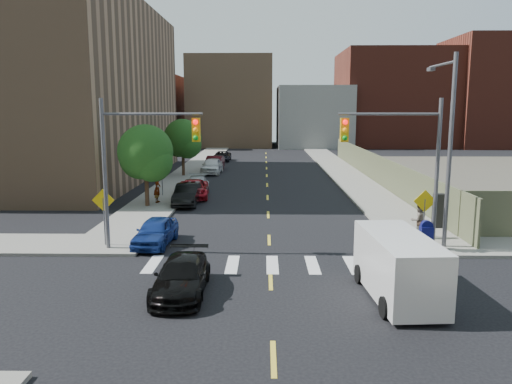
{
  "coord_description": "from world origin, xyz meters",
  "views": [
    {
      "loc": [
        -0.26,
        -16.32,
        6.59
      ],
      "look_at": [
        -0.7,
        10.66,
        2.0
      ],
      "focal_mm": 35.0,
      "sensor_mm": 36.0,
      "label": 1
    }
  ],
  "objects_px": {
    "payphone": "(439,210)",
    "parked_car_silver": "(197,185)",
    "parked_car_blue": "(156,232)",
    "black_sedan": "(182,276)",
    "parked_car_white": "(212,166)",
    "parked_car_black": "(187,194)",
    "pedestrian_east": "(419,220)",
    "parked_car_red": "(193,189)",
    "parked_car_grey": "(222,156)",
    "mailbox": "(426,235)",
    "parked_car_maroon": "(214,163)",
    "cargo_van": "(397,264)",
    "pedestrian_west": "(157,188)"
  },
  "relations": [
    {
      "from": "parked_car_maroon",
      "to": "payphone",
      "type": "relative_size",
      "value": 2.51
    },
    {
      "from": "parked_car_white",
      "to": "payphone",
      "type": "relative_size",
      "value": 2.51
    },
    {
      "from": "parked_car_grey",
      "to": "payphone",
      "type": "distance_m",
      "value": 37.92
    },
    {
      "from": "parked_car_black",
      "to": "parked_car_white",
      "type": "distance_m",
      "value": 16.22
    },
    {
      "from": "parked_car_red",
      "to": "parked_car_grey",
      "type": "distance_m",
      "value": 25.48
    },
    {
      "from": "payphone",
      "to": "parked_car_silver",
      "type": "bearing_deg",
      "value": 135.0
    },
    {
      "from": "parked_car_white",
      "to": "parked_car_maroon",
      "type": "relative_size",
      "value": 1.0
    },
    {
      "from": "parked_car_red",
      "to": "parked_car_grey",
      "type": "height_order",
      "value": "parked_car_red"
    },
    {
      "from": "pedestrian_west",
      "to": "mailbox",
      "type": "bearing_deg",
      "value": -125.88
    },
    {
      "from": "parked_car_black",
      "to": "pedestrian_west",
      "type": "xyz_separation_m",
      "value": [
        -2.07,
        0.1,
        0.4
      ]
    },
    {
      "from": "cargo_van",
      "to": "payphone",
      "type": "height_order",
      "value": "cargo_van"
    },
    {
      "from": "parked_car_black",
      "to": "parked_car_maroon",
      "type": "distance_m",
      "value": 18.64
    },
    {
      "from": "parked_car_black",
      "to": "parked_car_maroon",
      "type": "height_order",
      "value": "parked_car_maroon"
    },
    {
      "from": "black_sedan",
      "to": "mailbox",
      "type": "height_order",
      "value": "mailbox"
    },
    {
      "from": "parked_car_blue",
      "to": "parked_car_red",
      "type": "distance_m",
      "value": 12.75
    },
    {
      "from": "parked_car_grey",
      "to": "mailbox",
      "type": "relative_size",
      "value": 3.27
    },
    {
      "from": "parked_car_silver",
      "to": "parked_car_grey",
      "type": "xyz_separation_m",
      "value": [
        0.0,
        23.2,
        -0.02
      ]
    },
    {
      "from": "parked_car_blue",
      "to": "parked_car_red",
      "type": "height_order",
      "value": "parked_car_blue"
    },
    {
      "from": "parked_car_blue",
      "to": "pedestrian_east",
      "type": "xyz_separation_m",
      "value": [
        12.95,
        1.06,
        0.36
      ]
    },
    {
      "from": "parked_car_blue",
      "to": "parked_car_white",
      "type": "distance_m",
      "value": 26.33
    },
    {
      "from": "pedestrian_east",
      "to": "mailbox",
      "type": "bearing_deg",
      "value": 73.21
    },
    {
      "from": "parked_car_black",
      "to": "pedestrian_east",
      "type": "height_order",
      "value": "pedestrian_east"
    },
    {
      "from": "parked_car_black",
      "to": "mailbox",
      "type": "height_order",
      "value": "mailbox"
    },
    {
      "from": "payphone",
      "to": "pedestrian_west",
      "type": "xyz_separation_m",
      "value": [
        -16.77,
        6.92,
        0.05
      ]
    },
    {
      "from": "parked_car_grey",
      "to": "parked_car_red",
      "type": "bearing_deg",
      "value": -88.62
    },
    {
      "from": "pedestrian_east",
      "to": "parked_car_white",
      "type": "bearing_deg",
      "value": -72.09
    },
    {
      "from": "mailbox",
      "to": "parked_car_blue",
      "type": "bearing_deg",
      "value": 175.39
    },
    {
      "from": "parked_car_blue",
      "to": "pedestrian_west",
      "type": "height_order",
      "value": "pedestrian_west"
    },
    {
      "from": "parked_car_black",
      "to": "parked_car_red",
      "type": "xyz_separation_m",
      "value": [
        0.0,
        2.64,
        -0.06
      ]
    },
    {
      "from": "parked_car_maroon",
      "to": "pedestrian_east",
      "type": "height_order",
      "value": "pedestrian_east"
    },
    {
      "from": "mailbox",
      "to": "black_sedan",
      "type": "bearing_deg",
      "value": -152.83
    },
    {
      "from": "parked_car_blue",
      "to": "parked_car_black",
      "type": "xyz_separation_m",
      "value": [
        0.0,
        10.1,
        0.05
      ]
    },
    {
      "from": "cargo_van",
      "to": "pedestrian_west",
      "type": "distance_m",
      "value": 20.54
    },
    {
      "from": "parked_car_black",
      "to": "parked_car_grey",
      "type": "bearing_deg",
      "value": 90.03
    },
    {
      "from": "cargo_van",
      "to": "pedestrian_east",
      "type": "bearing_deg",
      "value": 64.25
    },
    {
      "from": "parked_car_maroon",
      "to": "black_sedan",
      "type": "bearing_deg",
      "value": -83.39
    },
    {
      "from": "payphone",
      "to": "parked_car_maroon",
      "type": "bearing_deg",
      "value": 113.63
    },
    {
      "from": "black_sedan",
      "to": "pedestrian_east",
      "type": "relative_size",
      "value": 2.5
    },
    {
      "from": "parked_car_maroon",
      "to": "cargo_van",
      "type": "height_order",
      "value": "cargo_van"
    },
    {
      "from": "black_sedan",
      "to": "payphone",
      "type": "bearing_deg",
      "value": 37.41
    },
    {
      "from": "black_sedan",
      "to": "pedestrian_west",
      "type": "relative_size",
      "value": 2.26
    },
    {
      "from": "parked_car_maroon",
      "to": "cargo_van",
      "type": "bearing_deg",
      "value": -71.47
    },
    {
      "from": "parked_car_red",
      "to": "pedestrian_west",
      "type": "distance_m",
      "value": 3.32
    },
    {
      "from": "parked_car_blue",
      "to": "black_sedan",
      "type": "bearing_deg",
      "value": -65.7
    },
    {
      "from": "parked_car_black",
      "to": "pedestrian_west",
      "type": "bearing_deg",
      "value": 177.38
    },
    {
      "from": "parked_car_blue",
      "to": "parked_car_grey",
      "type": "bearing_deg",
      "value": 94.4
    },
    {
      "from": "parked_car_blue",
      "to": "parked_car_white",
      "type": "relative_size",
      "value": 0.84
    },
    {
      "from": "mailbox",
      "to": "parked_car_white",
      "type": "bearing_deg",
      "value": 114.79
    },
    {
      "from": "parked_car_grey",
      "to": "parked_car_silver",
      "type": "bearing_deg",
      "value": -88.62
    },
    {
      "from": "parked_car_blue",
      "to": "pedestrian_west",
      "type": "distance_m",
      "value": 10.42
    }
  ]
}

